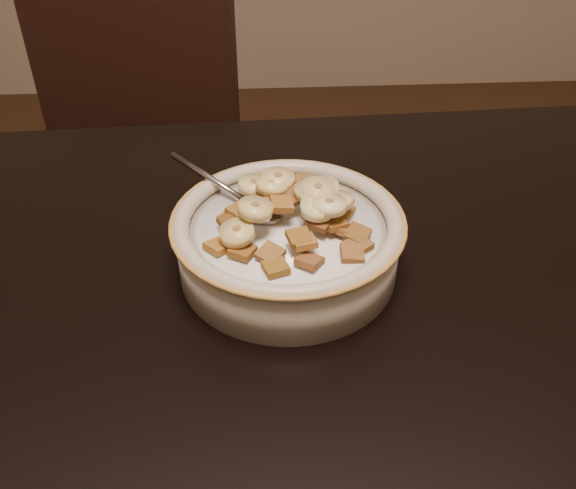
{
  "coord_description": "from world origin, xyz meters",
  "views": [
    {
      "loc": [
        0.03,
        -0.35,
        1.15
      ],
      "look_at": [
        0.06,
        0.13,
        0.78
      ],
      "focal_mm": 40.0,
      "sensor_mm": 36.0,
      "label": 1
    }
  ],
  "objects": [
    {
      "name": "cereal_bowl",
      "position": [
        0.06,
        0.13,
        0.78
      ],
      "size": [
        0.21,
        0.21,
        0.05
      ],
      "primitive_type": "cylinder",
      "color": "#BFAE96",
      "rests_on": "table"
    },
    {
      "name": "cereal_square_22",
      "position": [
        0.03,
        0.18,
        0.81
      ],
      "size": [
        0.03,
        0.03,
        0.01
      ],
      "primitive_type": "cube",
      "rotation": [
        -0.04,
        0.13,
        0.28
      ],
      "color": "olive",
      "rests_on": "milk"
    },
    {
      "name": "banana_slice_11",
      "position": [
        0.09,
        0.14,
        0.83
      ],
      "size": [
        0.04,
        0.04,
        0.02
      ],
      "primitive_type": "cylinder",
      "rotation": [
        0.12,
        -0.12,
        0.91
      ],
      "color": "beige",
      "rests_on": "milk"
    },
    {
      "name": "cereal_square_29",
      "position": [
        0.1,
        0.16,
        0.81
      ],
      "size": [
        0.03,
        0.03,
        0.01
      ],
      "primitive_type": "cube",
      "rotation": [
        0.05,
        0.02,
        2.17
      ],
      "color": "brown",
      "rests_on": "milk"
    },
    {
      "name": "milk",
      "position": [
        0.06,
        0.13,
        0.8
      ],
      "size": [
        0.17,
        0.17,
        0.0
      ],
      "primitive_type": "cylinder",
      "color": "white",
      "rests_on": "cereal_bowl"
    },
    {
      "name": "spoon",
      "position": [
        0.04,
        0.15,
        0.8
      ],
      "size": [
        0.06,
        0.06,
        0.01
      ],
      "primitive_type": "ellipsoid",
      "rotation": [
        0.0,
        0.0,
        3.98
      ],
      "color": "#9C9C9C",
      "rests_on": "cereal_bowl"
    },
    {
      "name": "cereal_square_19",
      "position": [
        0.03,
        0.19,
        0.81
      ],
      "size": [
        0.03,
        0.03,
        0.01
      ],
      "primitive_type": "cube",
      "rotation": [
        -0.14,
        -0.01,
        1.9
      ],
      "color": "olive",
      "rests_on": "milk"
    },
    {
      "name": "banana_slice_4",
      "position": [
        0.1,
        0.16,
        0.83
      ],
      "size": [
        0.04,
        0.04,
        0.01
      ],
      "primitive_type": "cylinder",
      "rotation": [
        0.02,
        -0.12,
        0.38
      ],
      "color": "#F5EAA0",
      "rests_on": "milk"
    },
    {
      "name": "cereal_square_14",
      "position": [
        0.02,
        0.09,
        0.81
      ],
      "size": [
        0.03,
        0.03,
        0.01
      ],
      "primitive_type": "cube",
      "rotation": [
        0.03,
        0.09,
        1.07
      ],
      "color": "brown",
      "rests_on": "milk"
    },
    {
      "name": "cereal_square_23",
      "position": [
        0.05,
        0.07,
        0.81
      ],
      "size": [
        0.03,
        0.03,
        0.01
      ],
      "primitive_type": "cube",
      "rotation": [
        -0.02,
        0.02,
        1.9
      ],
      "color": "brown",
      "rests_on": "milk"
    },
    {
      "name": "cereal_square_26",
      "position": [
        0.1,
        0.12,
        0.81
      ],
      "size": [
        0.03,
        0.03,
        0.01
      ],
      "primitive_type": "cube",
      "rotation": [
        -0.06,
        0.08,
        0.4
      ],
      "color": "brown",
      "rests_on": "milk"
    },
    {
      "name": "cereal_square_5",
      "position": [
        0.12,
        0.08,
        0.81
      ],
      "size": [
        0.02,
        0.02,
        0.01
      ],
      "primitive_type": "cube",
      "rotation": [
        0.14,
        -0.15,
        1.54
      ],
      "color": "brown",
      "rests_on": "milk"
    },
    {
      "name": "cereal_square_18",
      "position": [
        0.07,
        0.15,
        0.82
      ],
      "size": [
        0.03,
        0.03,
        0.01
      ],
      "primitive_type": "cube",
      "rotation": [
        0.23,
        -0.02,
        0.58
      ],
      "color": "brown",
      "rests_on": "milk"
    },
    {
      "name": "cereal_square_12",
      "position": [
        0.04,
        0.19,
        0.81
      ],
      "size": [
        0.02,
        0.02,
        0.01
      ],
      "primitive_type": "cube",
      "rotation": [
        -0.15,
        0.07,
        1.63
      ],
      "color": "brown",
      "rests_on": "milk"
    },
    {
      "name": "cereal_square_16",
      "position": [
        0.07,
        0.09,
        0.81
      ],
      "size": [
        0.02,
        0.02,
        0.01
      ],
      "primitive_type": "cube",
      "rotation": [
        -0.12,
        -0.02,
        0.22
      ],
      "color": "olive",
      "rests_on": "milk"
    },
    {
      "name": "cereal_square_11",
      "position": [
        0.07,
        0.09,
        0.82
      ],
      "size": [
        0.02,
        0.03,
        0.01
      ],
      "primitive_type": "cube",
      "rotation": [
        0.05,
        -0.12,
        1.83
      ],
      "color": "brown",
      "rests_on": "milk"
    },
    {
      "name": "cereal_square_20",
      "position": [
        0.01,
        0.12,
        0.81
      ],
      "size": [
        0.03,
        0.03,
        0.01
      ],
      "primitive_type": "cube",
      "rotation": [
        0.13,
        0.08,
        0.48
      ],
      "color": "brown",
      "rests_on": "milk"
    },
    {
      "name": "banana_slice_0",
      "position": [
        0.02,
        0.1,
        0.82
      ],
      "size": [
        0.03,
        0.03,
        0.02
      ],
      "primitive_type": "cylinder",
      "rotation": [
        -0.13,
        -0.11,
        1.54
      ],
      "color": "#FAD68B",
      "rests_on": "milk"
    },
    {
      "name": "banana_slice_7",
      "position": [
        0.05,
        0.16,
        0.83
      ],
      "size": [
        0.04,
        0.04,
        0.01
      ],
      "primitive_type": "cylinder",
      "rotation": [
        0.01,
        0.11,
        0.56
      ],
      "color": "#E2D673",
      "rests_on": "milk"
    },
    {
      "name": "banana_slice_6",
      "position": [
        0.09,
        0.12,
        0.83
      ],
      "size": [
        0.03,
        0.03,
        0.01
      ],
      "primitive_type": "cylinder",
      "rotation": [
        0.04,
        -0.08,
        1.5
      ],
      "color": "beige",
      "rests_on": "milk"
    },
    {
      "name": "cereal_square_30",
      "position": [
        0.11,
        0.14,
        0.81
      ],
      "size": [
        0.03,
        0.03,
        0.01
      ],
      "primitive_type": "cube",
      "rotation": [
        -0.1,
        -0.11,
        2.55
      ],
      "color": "brown",
      "rests_on": "milk"
    },
    {
      "name": "cereal_square_15",
      "position": [
        0.01,
        0.14,
        0.81
      ],
      "size": [
        0.03,
        0.03,
        0.01
      ],
      "primitive_type": "cube",
      "rotation": [
        -0.09,
        0.05,
        2.33
      ],
      "color": "#9E661C",
      "rests_on": "milk"
    },
    {
      "name": "banana_slice_5",
      "position": [
        0.03,
        0.12,
        0.83
      ],
      "size": [
        0.04,
        0.04,
        0.02
      ],
      "primitive_type": "cylinder",
      "rotation": [
        0.14,
        0.08,
        1.2
      ],
      "color": "#E5CC7C",
      "rests_on": "milk"
    },
    {
      "name": "banana_slice_9",
      "position": [
        0.09,
        0.13,
        0.83
      ],
      "size": [
        0.04,
        0.04,
        0.01
      ],
      "primitive_type": "cylinder",
      "rotation": [
        0.06,
        0.06,
        0.21
      ],
      "color": "#CCB57E",
      "rests_on": "milk"
    },
    {
      "name": "banana_slice_10",
      "position": [
        0.11,
        0.14,
        0.83
      ],
      "size": [
        0.04,
        0.04,
        0.02
      ],
      "primitive_type": "cylinder",
      "rotation": [
        0.12,
        0.13,
        2.49
      ],
      "color": "#D5B571",
      "rests_on": "milk"
    },
    {
      "name": "cereal_square_25",
      "position": [
        0.08,
        0.2,
        0.81
      ],
      "size": [
        0.03,
        0.03,
        0.01
      ],
      "primitive_type": "cube",
      "rotation": [
        0.1,
        0.18,
        2.66
      ],
      "color": "olive",
      "rests_on": "milk"
    },
    {
      "name": "cereal_square_4",
      "position": [
        0.12,
        0.1,
        0.81
      ],
      "size": [
        0.03,
        0.03,
        0.01
      ],
      "primitive_type": "cube",
      "rotation": [
        -0.2,
        -0.16,
        2.62
      ],
      "color": "brown",
      "rests_on": "milk"
    },
    {
      "name": "cereal_square_3",
      "position": [
        0.08,
        0.07,
        0.81
      ],
      "size": [
        0.03,
        0.03,
        0.01
      ],
      "primitive_type": "cube",
      "rotation": [
        0.22,
        0.03,
        2.53
      ],
      "color": "brown",
      "rests_on": "milk"
    },
    {
      "name": "cereal_square_13",
      "position": [
        0.1,
        0.17,
        0.81
      ],
      "size": [
        0.03,
        0.03,
        0.01
      ],
      "primitive_type": "cube",
      "rotation": [
        0.05,
        -0.17,
        1.84
      ],
      "color": "brown",
      "rests_on": "milk"
    },
    {
      "name": "cereal_square_9",
      "position": [
        0.1,
        0.16,
        0.81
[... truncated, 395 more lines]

